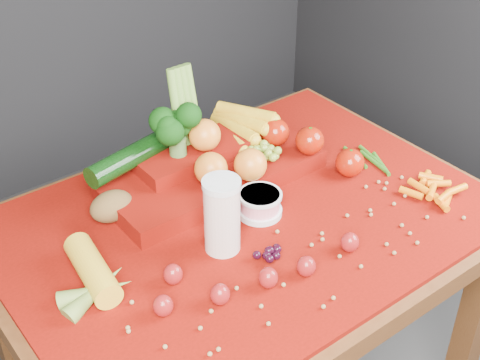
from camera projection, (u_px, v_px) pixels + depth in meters
table at (245, 254)px, 1.53m from camera, size 1.10×0.80×0.75m
red_cloth at (245, 219)px, 1.48m from camera, size 1.05×0.75×0.01m
milk_glass at (222, 213)px, 1.34m from camera, size 0.08×0.08×0.17m
yogurt_bowl at (260, 203)px, 1.47m from camera, size 0.10×0.10×0.05m
strawberry_scatter at (249, 275)px, 1.28m from camera, size 0.44×0.18×0.05m
dark_grape_cluster at (271, 255)px, 1.35m from camera, size 0.06×0.05×0.03m
soybean_scatter at (307, 263)px, 1.34m from camera, size 0.84×0.24×0.01m
corn_ear at (95, 285)px, 1.26m from camera, size 0.20×0.24×0.06m
potato at (112, 206)px, 1.45m from camera, size 0.10×0.07×0.07m
baby_carrot_pile at (431, 192)px, 1.52m from camera, size 0.17×0.17×0.03m
green_bean_pile at (369, 160)px, 1.66m from camera, size 0.14×0.12×0.01m
produce_mound at (216, 159)px, 1.56m from camera, size 0.60×0.35×0.27m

